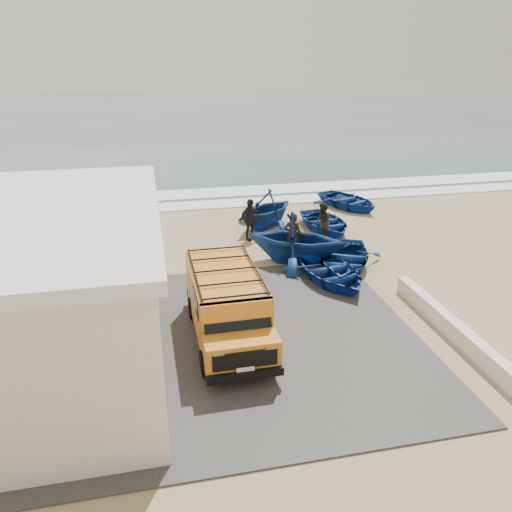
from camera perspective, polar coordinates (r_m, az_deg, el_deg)
ground at (r=16.88m, az=1.01°, el=-5.55°), size 160.00×160.00×0.00m
slab at (r=14.86m, az=-4.83°, el=-9.75°), size 12.00×10.00×0.05m
ocean at (r=71.03m, az=-9.74°, el=15.72°), size 180.00×88.00×0.01m
surf_line at (r=27.87m, az=-4.65°, el=5.91°), size 180.00×1.60×0.06m
surf_wash at (r=30.26m, az=-5.30°, el=7.20°), size 180.00×2.20×0.04m
parapet at (r=16.19m, az=21.25°, el=-7.43°), size 0.35×6.00×0.55m
van at (r=14.54m, az=-3.33°, el=-5.39°), size 2.05×4.97×2.12m
boat_near_left at (r=18.56m, az=8.48°, el=-1.74°), size 3.37×4.26×0.80m
boat_near_right at (r=19.75m, az=10.02°, el=-0.29°), size 4.28×4.80×0.82m
boat_mid_left at (r=19.83m, az=4.59°, el=2.04°), size 5.05×4.83×2.07m
boat_mid_right at (r=23.84m, az=7.86°, el=3.80°), size 3.08×4.02×0.78m
boat_far_left at (r=23.92m, az=1.16°, el=5.43°), size 4.64×4.55×1.86m
boat_far_right at (r=27.63m, az=10.47°, el=6.25°), size 4.02×4.60×0.79m
fisherman_front at (r=20.21m, az=4.22°, el=2.29°), size 0.86×0.78×1.97m
fisherman_middle at (r=22.22m, az=7.58°, el=3.79°), size 0.83×0.98×1.79m
fisherman_back at (r=22.25m, az=-0.71°, el=4.18°), size 1.21×0.89×1.90m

